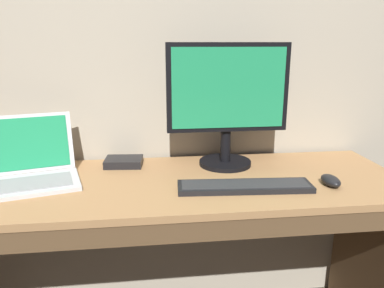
# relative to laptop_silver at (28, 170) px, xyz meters

# --- Properties ---
(desk) EXTENTS (1.83, 0.59, 0.77)m
(desk) POSITION_rel_laptop_silver_xyz_m (0.50, -0.06, -0.29)
(desk) COLOR #A87A4C
(desk) RESTS_ON ground
(laptop_silver) EXTENTS (0.41, 0.38, 0.23)m
(laptop_silver) POSITION_rel_laptop_silver_xyz_m (0.00, 0.00, 0.00)
(laptop_silver) COLOR silver
(laptop_silver) RESTS_ON desk
(external_monitor) EXTENTS (0.49, 0.22, 0.50)m
(external_monitor) POSITION_rel_laptop_silver_xyz_m (0.77, 0.09, 0.24)
(external_monitor) COLOR black
(external_monitor) RESTS_ON desk
(wired_keyboard) EXTENTS (0.48, 0.14, 0.02)m
(wired_keyboard) POSITION_rel_laptop_silver_xyz_m (0.78, -0.17, -0.04)
(wired_keyboard) COLOR black
(wired_keyboard) RESTS_ON desk
(computer_mouse) EXTENTS (0.06, 0.10, 0.04)m
(computer_mouse) POSITION_rel_laptop_silver_xyz_m (1.10, -0.17, -0.03)
(computer_mouse) COLOR black
(computer_mouse) RESTS_ON desk
(external_drive_box) EXTENTS (0.16, 0.13, 0.03)m
(external_drive_box) POSITION_rel_laptop_silver_xyz_m (0.34, 0.15, -0.03)
(external_drive_box) COLOR black
(external_drive_box) RESTS_ON desk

